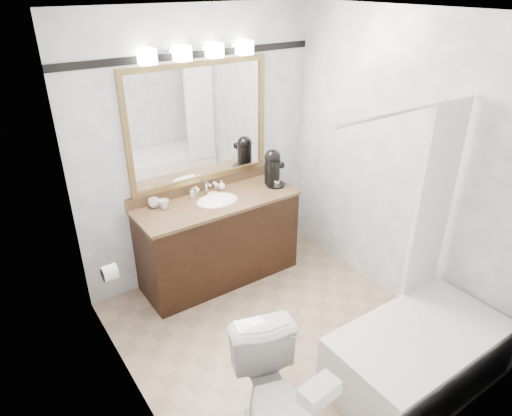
# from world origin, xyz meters

# --- Properties ---
(room) EXTENTS (2.42, 2.62, 2.52)m
(room) POSITION_xyz_m (0.00, 0.00, 1.25)
(room) COLOR tan
(room) RESTS_ON ground
(vanity) EXTENTS (1.53, 0.58, 0.97)m
(vanity) POSITION_xyz_m (0.00, 1.02, 0.44)
(vanity) COLOR black
(vanity) RESTS_ON ground
(mirror) EXTENTS (1.40, 0.04, 1.10)m
(mirror) POSITION_xyz_m (0.00, 1.28, 1.50)
(mirror) COLOR olive
(mirror) RESTS_ON room
(vanity_light_bar) EXTENTS (1.02, 0.14, 0.12)m
(vanity_light_bar) POSITION_xyz_m (0.00, 1.23, 2.13)
(vanity_light_bar) COLOR silver
(vanity_light_bar) RESTS_ON room
(accent_stripe) EXTENTS (2.40, 0.01, 0.06)m
(accent_stripe) POSITION_xyz_m (0.00, 1.29, 2.10)
(accent_stripe) COLOR black
(accent_stripe) RESTS_ON room
(bathtub) EXTENTS (1.30, 0.75, 1.96)m
(bathtub) POSITION_xyz_m (0.55, -0.90, 0.28)
(bathtub) COLOR white
(bathtub) RESTS_ON ground
(tp_roll) EXTENTS (0.11, 0.12, 0.12)m
(tp_roll) POSITION_xyz_m (-1.14, 0.66, 0.70)
(tp_roll) COLOR white
(tp_roll) RESTS_ON room
(toilet) EXTENTS (0.62, 0.83, 0.76)m
(toilet) POSITION_xyz_m (-0.64, -0.78, 0.38)
(toilet) COLOR white
(toilet) RESTS_ON ground
(tissue_box) EXTENTS (0.23, 0.14, 0.09)m
(tissue_box) POSITION_xyz_m (-0.64, -1.12, 0.80)
(tissue_box) COLOR white
(tissue_box) RESTS_ON toilet
(coffee_maker) EXTENTS (0.18, 0.23, 0.35)m
(coffee_maker) POSITION_xyz_m (0.64, 1.02, 1.03)
(coffee_maker) COLOR black
(coffee_maker) RESTS_ON vanity
(cup_left) EXTENTS (0.13, 0.13, 0.08)m
(cup_left) POSITION_xyz_m (-0.53, 1.21, 0.89)
(cup_left) COLOR white
(cup_left) RESTS_ON vanity
(cup_right) EXTENTS (0.09, 0.09, 0.08)m
(cup_right) POSITION_xyz_m (-0.46, 1.14, 0.89)
(cup_right) COLOR white
(cup_right) RESTS_ON vanity
(soap_bottle_a) EXTENTS (0.05, 0.05, 0.09)m
(soap_bottle_a) POSITION_xyz_m (-0.15, 1.20, 0.90)
(soap_bottle_a) COLOR white
(soap_bottle_a) RESTS_ON vanity
(soap_bottle_b) EXTENTS (0.09, 0.09, 0.09)m
(soap_bottle_b) POSITION_xyz_m (0.16, 1.20, 0.90)
(soap_bottle_b) COLOR white
(soap_bottle_b) RESTS_ON vanity
(soap_bar) EXTENTS (0.10, 0.08, 0.03)m
(soap_bar) POSITION_xyz_m (0.02, 1.13, 0.86)
(soap_bar) COLOR beige
(soap_bar) RESTS_ON vanity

